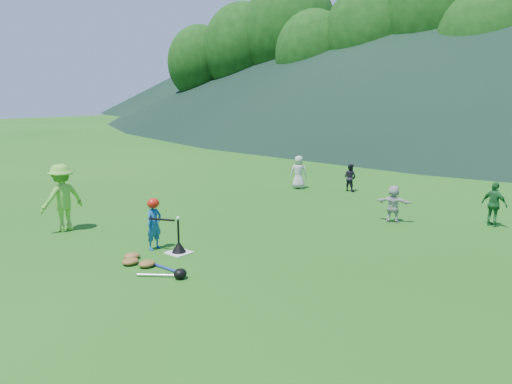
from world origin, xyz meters
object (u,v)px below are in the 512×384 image
home_plate (179,253)px  batter_child (154,224)px  adult_coach (62,198)px  fielder_d (393,204)px  fielder_a (299,172)px  fielder_b (350,177)px  equipment_pile (146,264)px  fielder_c (494,204)px  batting_tee (179,247)px

home_plate → batter_child: batter_child is taller
adult_coach → fielder_d: adult_coach is taller
fielder_a → fielder_b: 1.75m
fielder_a → equipment_pile: (2.32, -8.40, -0.51)m
home_plate → adult_coach: 3.55m
batter_child → fielder_c: size_ratio=0.97×
home_plate → fielder_d: 5.69m
batting_tee → home_plate: bearing=0.0°
home_plate → fielder_c: (4.41, 6.36, 0.54)m
fielder_a → fielder_d: (4.48, -2.27, -0.09)m
batting_tee → equipment_pile: bearing=-80.4°
home_plate → fielder_c: size_ratio=0.41×
fielder_d → equipment_pile: fielder_d is taller
batter_child → equipment_pile: size_ratio=0.59×
home_plate → equipment_pile: (0.16, -0.96, 0.06)m
batting_tee → equipment_pile: 0.98m
fielder_d → batting_tee: fielder_d is taller
home_plate → batter_child: size_ratio=0.42×
fielder_b → batting_tee: bearing=96.1°
batting_tee → fielder_a: bearing=106.2°
adult_coach → batting_tee: (3.41, 0.58, -0.67)m
batter_child → fielder_d: batter_child is taller
adult_coach → fielder_a: 8.13m
batter_child → fielder_a: fielder_a is taller
fielder_c → fielder_a: bearing=6.7°
fielder_c → equipment_pile: size_ratio=0.62×
fielder_b → equipment_pile: size_ratio=0.52×
fielder_a → batter_child: bearing=68.3°
equipment_pile → fielder_a: bearing=105.5°
adult_coach → fielder_b: adult_coach is taller
equipment_pile → fielder_b: bearing=94.6°
home_plate → fielder_b: bearing=93.9°
adult_coach → fielder_d: bearing=135.9°
home_plate → adult_coach: adult_coach is taller
adult_coach → fielder_c: 10.46m
fielder_a → fielder_c: size_ratio=1.03×
fielder_b → fielder_d: fielder_d is taller
fielder_b → equipment_pile: bearing=96.7°
adult_coach → fielder_a: (1.25, 8.03, -0.23)m
batter_child → fielder_b: size_ratio=1.15×
batting_tee → fielder_d: bearing=65.8°
fielder_d → equipment_pile: bearing=56.0°
fielder_b → equipment_pile: fielder_b is taller
fielder_c → equipment_pile: (-4.24, -7.33, -0.49)m
batting_tee → adult_coach: bearing=-170.3°
home_plate → batter_child: (-0.60, -0.14, 0.52)m
batter_child → batting_tee: (0.60, 0.14, -0.41)m
fielder_b → batting_tee: size_ratio=1.37×
home_plate → batting_tee: bearing=0.0°
adult_coach → fielder_a: bearing=171.9°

